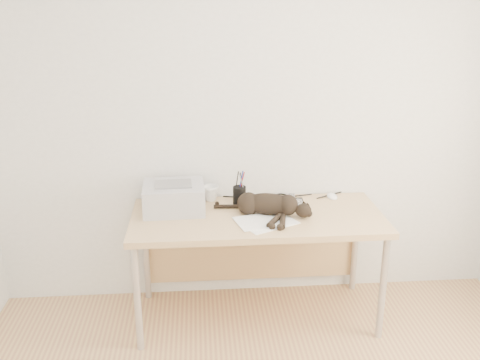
{
  "coord_description": "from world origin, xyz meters",
  "views": [
    {
      "loc": [
        -0.37,
        -1.73,
        2.06
      ],
      "look_at": [
        -0.12,
        1.34,
        1.0
      ],
      "focal_mm": 40.0,
      "sensor_mm": 36.0,
      "label": 1
    }
  ],
  "objects": [
    {
      "name": "wall_back",
      "position": [
        0.0,
        1.75,
        1.3
      ],
      "size": [
        3.5,
        0.0,
        3.5
      ],
      "primitive_type": "plane",
      "rotation": [
        1.57,
        0.0,
        0.0
      ],
      "color": "white",
      "rests_on": "floor"
    },
    {
      "name": "remote_grey",
      "position": [
        0.26,
        1.64,
        0.75
      ],
      "size": [
        0.07,
        0.17,
        0.02
      ],
      "primitive_type": "cube",
      "rotation": [
        0.0,
        0.0,
        -0.18
      ],
      "color": "gray",
      "rests_on": "desk"
    },
    {
      "name": "cable_tangle",
      "position": [
        0.0,
        1.7,
        0.75
      ],
      "size": [
        1.36,
        0.09,
        0.01
      ],
      "primitive_type": null,
      "color": "black",
      "rests_on": "desk"
    },
    {
      "name": "printer",
      "position": [
        -0.53,
        1.52,
        0.83
      ],
      "size": [
        0.4,
        0.34,
        0.18
      ],
      "color": "#B8B8BD",
      "rests_on": "desk"
    },
    {
      "name": "remote_black",
      "position": [
        0.3,
        1.53,
        0.75
      ],
      "size": [
        0.07,
        0.2,
        0.02
      ],
      "primitive_type": "cube",
      "rotation": [
        0.0,
        0.0,
        -0.09
      ],
      "color": "black",
      "rests_on": "desk"
    },
    {
      "name": "desk",
      "position": [
        0.0,
        1.48,
        0.61
      ],
      "size": [
        1.6,
        0.7,
        0.74
      ],
      "color": "#D3B27B",
      "rests_on": "floor"
    },
    {
      "name": "mouse",
      "position": [
        0.55,
        1.66,
        0.76
      ],
      "size": [
        0.07,
        0.12,
        0.04
      ],
      "primitive_type": "ellipsoid",
      "rotation": [
        0.0,
        0.0,
        0.01
      ],
      "color": "white",
      "rests_on": "desk"
    },
    {
      "name": "mug",
      "position": [
        -0.29,
        1.67,
        0.79
      ],
      "size": [
        0.16,
        0.16,
        0.1
      ],
      "primitive_type": "imported",
      "rotation": [
        0.0,
        0.0,
        0.69
      ],
      "color": "white",
      "rests_on": "desk"
    },
    {
      "name": "papers",
      "position": [
        0.04,
        1.27,
        0.74
      ],
      "size": [
        0.42,
        0.36,
        0.01
      ],
      "color": "white",
      "rests_on": "desk"
    },
    {
      "name": "cat",
      "position": [
        0.06,
        1.39,
        0.8
      ],
      "size": [
        0.61,
        0.42,
        0.15
      ],
      "rotation": [
        0.0,
        0.0,
        -0.32
      ],
      "color": "black",
      "rests_on": "desk"
    },
    {
      "name": "pen_cup",
      "position": [
        -0.1,
        1.6,
        0.8
      ],
      "size": [
        0.09,
        0.09,
        0.22
      ],
      "color": "black",
      "rests_on": "desk"
    }
  ]
}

